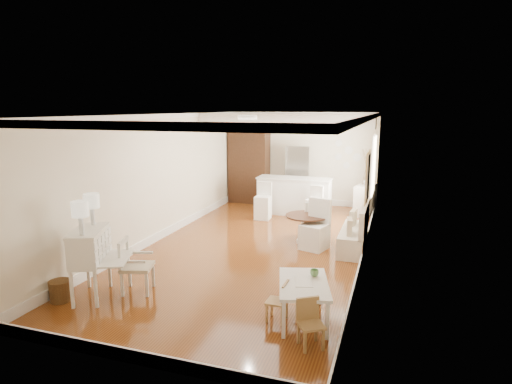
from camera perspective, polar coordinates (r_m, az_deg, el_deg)
The scene contains 20 objects.
room at distance 9.11m, azimuth 0.85°, elevation 5.18°, with size 9.00×9.04×2.82m.
secretary_bureau at distance 7.21m, azimuth -21.20°, elevation -8.89°, with size 0.86×0.88×1.10m, color white.
gustavian_armchair at distance 7.22m, azimuth -15.56°, elevation -9.46°, with size 0.50×0.50×0.88m, color silver.
wicker_basket at distance 7.41m, azimuth -24.64°, elevation -11.88°, with size 0.32×0.32×0.32m, color #54371A.
kids_table at distance 6.20m, azimuth 6.33°, elevation -14.27°, with size 0.67×1.11×0.56m, color white.
kids_chair_a at distance 6.15m, azimuth 2.80°, elevation -14.29°, with size 0.28×0.28×0.58m, color tan.
kids_chair_b at distance 6.51m, azimuth 6.70°, elevation -13.16°, with size 0.25×0.25×0.52m, color #AD864E.
kids_chair_c at distance 5.56m, azimuth 7.34°, elevation -17.06°, with size 0.30×0.30×0.62m, color #A8824C.
banquette at distance 9.18m, azimuth 12.89°, elevation -4.54°, with size 0.52×1.60×0.98m, color silver.
dining_table at distance 9.45m, azimuth 6.79°, elevation -4.95°, with size 0.94×0.94×0.64m, color #482617.
slip_chair_near at distance 9.06m, azimuth 7.82°, elevation -4.33°, with size 0.50×0.52×1.05m, color white.
slip_chair_far at distance 9.92m, azimuth 7.46°, elevation -3.53°, with size 0.41×0.43×0.86m, color silver.
breakfast_counter at distance 11.97m, azimuth 5.10°, elevation -0.52°, with size 2.05×0.65×1.03m, color white.
bar_stool_left at distance 11.38m, azimuth 0.93°, elevation -1.20°, with size 0.39×0.39×0.99m, color white.
bar_stool_right at distance 11.26m, azimuth 7.71°, elevation -1.59°, with size 0.37×0.37×0.93m, color white.
pantry_cabinet at distance 13.35m, azimuth -0.91°, elevation 3.51°, with size 1.20×0.60×2.30m, color #381E11.
fridge at distance 12.87m, azimuth 7.07°, elevation 2.01°, with size 0.75×0.65×1.80m, color silver.
sideboard at distance 12.17m, azimuth 14.35°, elevation -1.06°, with size 0.40×0.89×0.85m, color beige.
pencil_cup at distance 6.29m, azimuth 7.79°, elevation -10.64°, with size 0.12×0.12×0.10m, color #6EAA63.
branch_vase at distance 12.09m, azimuth 14.63°, elevation 1.43°, with size 0.21×0.21×0.22m, color silver.
Camera 1 is at (2.75, -8.32, 2.94)m, focal length 30.00 mm.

